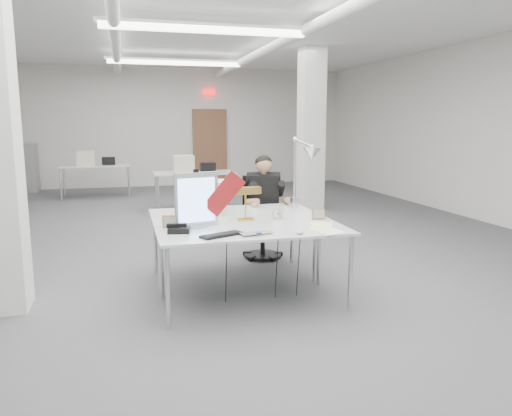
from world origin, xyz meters
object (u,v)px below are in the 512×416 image
(architect_lamp, at_px, (302,172))
(laptop, at_px, (259,234))
(bankers_lamp, at_px, (246,205))
(desk_phone, at_px, (179,230))
(monitor, at_px, (196,200))
(desk_main, at_px, (253,230))
(office_chair, at_px, (263,223))
(seated_person, at_px, (264,190))
(beige_monitor, at_px, (210,197))

(architect_lamp, bearing_deg, laptop, -122.31)
(bankers_lamp, bearing_deg, architect_lamp, 21.87)
(desk_phone, bearing_deg, monitor, 57.01)
(desk_main, distance_m, monitor, 0.61)
(desk_main, relative_size, office_chair, 1.93)
(laptop, bearing_deg, seated_person, 61.88)
(laptop, bearing_deg, architect_lamp, 42.45)
(desk_main, relative_size, desk_phone, 9.26)
(desk_main, height_order, desk_phone, desk_phone)
(seated_person, relative_size, laptop, 3.12)
(laptop, height_order, beige_monitor, beige_monitor)
(desk_main, xyz_separation_m, monitor, (-0.50, 0.21, 0.28))
(desk_main, xyz_separation_m, desk_phone, (-0.69, 0.02, 0.04))
(office_chair, bearing_deg, beige_monitor, -128.04)
(bankers_lamp, bearing_deg, beige_monitor, 115.61)
(seated_person, height_order, beige_monitor, seated_person)
(office_chair, relative_size, monitor, 1.77)
(office_chair, xyz_separation_m, architect_lamp, (0.22, -0.85, 0.74))
(office_chair, distance_m, monitor, 1.84)
(bankers_lamp, distance_m, architect_lamp, 0.86)
(desk_main, xyz_separation_m, bankers_lamp, (0.03, 0.42, 0.17))
(desk_phone, bearing_deg, laptop, -13.75)
(office_chair, relative_size, beige_monitor, 2.45)
(seated_person, height_order, laptop, seated_person)
(laptop, distance_m, bankers_lamp, 0.74)
(office_chair, distance_m, architect_lamp, 1.14)
(monitor, height_order, desk_phone, monitor)
(desk_phone, height_order, architect_lamp, architect_lamp)
(bankers_lamp, bearing_deg, seated_person, 62.29)
(desk_main, distance_m, bankers_lamp, 0.45)
(desk_phone, height_order, beige_monitor, beige_monitor)
(seated_person, relative_size, monitor, 1.75)
(desk_main, bearing_deg, architect_lamp, 44.95)
(office_chair, relative_size, bankers_lamp, 3.01)
(bankers_lamp, xyz_separation_m, beige_monitor, (-0.28, 0.51, 0.02))
(seated_person, distance_m, monitor, 1.71)
(laptop, relative_size, beige_monitor, 0.78)
(desk_phone, distance_m, beige_monitor, 1.03)
(desk_phone, bearing_deg, beige_monitor, 75.91)
(laptop, xyz_separation_m, bankers_lamp, (0.05, 0.72, 0.14))
(seated_person, bearing_deg, laptop, -95.54)
(desk_main, distance_m, office_chair, 1.73)
(monitor, height_order, laptop, monitor)
(desk_phone, bearing_deg, bankers_lamp, 40.67)
(architect_lamp, bearing_deg, office_chair, 108.52)
(laptop, height_order, desk_phone, desk_phone)
(bankers_lamp, height_order, architect_lamp, architect_lamp)
(beige_monitor, bearing_deg, office_chair, 54.01)
(monitor, relative_size, architect_lamp, 0.59)
(seated_person, xyz_separation_m, architect_lamp, (0.22, -0.80, 0.30))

